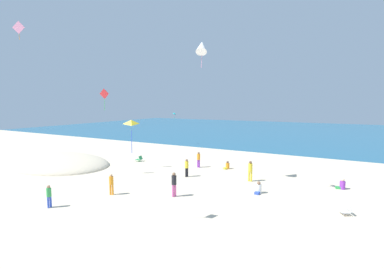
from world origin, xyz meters
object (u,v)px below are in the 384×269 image
object	(u,v)px
person_3	(111,183)
person_5	(174,183)
beach_chair_far_right	(346,210)
kite_yellow	(131,122)
kite_red	(104,94)
kite_white	(202,47)
person_6	(227,166)
kite_pink	(19,28)
kite_teal	(175,114)
person_0	(250,170)
person_7	(258,189)
person_1	(199,158)
person_8	(49,195)
person_4	(342,185)
person_2	(187,167)
beach_chair_mid_beach	(139,159)

from	to	relation	value
person_3	person_5	distance (m)	4.27
beach_chair_far_right	kite_yellow	xyz separation A→B (m)	(-9.44, -6.74, 4.95)
person_3	kite_red	bearing A→B (deg)	-152.64
kite_white	person_6	bearing A→B (deg)	88.09
kite_pink	kite_teal	world-z (taller)	kite_pink
kite_white	kite_teal	bearing A→B (deg)	128.42
person_0	person_6	size ratio (longest dim) A/B	2.18
beach_chair_far_right	person_7	size ratio (longest dim) A/B	0.93
person_3	kite_yellow	world-z (taller)	kite_yellow
person_0	person_1	world-z (taller)	person_0
person_3	kite_yellow	size ratio (longest dim) A/B	0.85
person_8	kite_yellow	bearing A→B (deg)	5.89
kite_red	kite_pink	world-z (taller)	kite_pink
person_8	person_0	bearing A→B (deg)	52.08
kite_white	person_1	bearing A→B (deg)	119.97
beach_chair_far_right	person_4	distance (m)	5.11
person_2	kite_red	bearing A→B (deg)	28.25
person_3	beach_chair_mid_beach	bearing A→B (deg)	-171.32
beach_chair_far_right	kite_pink	bearing A→B (deg)	-15.35
person_4	kite_yellow	bearing A→B (deg)	41.63
person_0	kite_yellow	size ratio (longest dim) A/B	0.96
kite_yellow	kite_red	world-z (taller)	kite_red
person_0	kite_teal	distance (m)	21.10
person_1	person_7	xyz separation A→B (m)	(7.15, -4.77, -0.57)
person_4	kite_teal	size ratio (longest dim) A/B	0.71
kite_pink	kite_teal	bearing A→B (deg)	90.28
beach_chair_mid_beach	person_6	distance (m)	9.58
kite_white	person_2	bearing A→B (deg)	155.15
person_2	kite_red	xyz separation A→B (m)	(-7.66, -1.57, 6.09)
person_4	kite_teal	distance (m)	25.68
kite_pink	kite_teal	xyz separation A→B (m)	(-0.11, 21.95, -7.20)
beach_chair_far_right	kite_red	size ratio (longest dim) A/B	0.39
person_1	kite_white	xyz separation A→B (m)	(2.48, -4.31, 9.47)
beach_chair_mid_beach	person_6	bearing A→B (deg)	176.99
person_1	person_8	distance (m)	13.69
person_3	person_8	bearing A→B (deg)	-45.18
kite_white	person_4	bearing A→B (deg)	19.22
person_1	person_6	world-z (taller)	person_1
beach_chair_mid_beach	kite_white	distance (m)	14.21
person_4	person_8	bearing A→B (deg)	28.79
person_5	person_3	bearing A→B (deg)	47.19
person_0	person_2	xyz separation A→B (m)	(-5.08, -1.28, -0.07)
beach_chair_mid_beach	person_2	world-z (taller)	person_2
person_3	person_1	bearing A→B (deg)	150.31
person_0	kite_teal	world-z (taller)	kite_teal
kite_pink	kite_teal	distance (m)	23.10
person_6	kite_red	bearing A→B (deg)	-32.03
person_3	person_5	xyz separation A→B (m)	(3.89, 1.76, 0.11)
beach_chair_far_right	kite_red	world-z (taller)	kite_red
beach_chair_far_right	person_3	size ratio (longest dim) A/B	0.53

